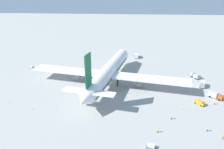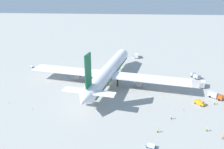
{
  "view_description": "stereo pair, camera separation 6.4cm",
  "coord_description": "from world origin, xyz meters",
  "px_view_note": "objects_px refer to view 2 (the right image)",
  "views": [
    {
      "loc": [
        -113.37,
        -10.34,
        49.34
      ],
      "look_at": [
        -4.12,
        -1.9,
        6.48
      ],
      "focal_mm": 37.36,
      "sensor_mm": 36.0,
      "label": 1
    },
    {
      "loc": [
        -113.37,
        -10.4,
        49.34
      ],
      "look_at": [
        -4.12,
        -1.9,
        6.48
      ],
      "focal_mm": 37.36,
      "sensor_mm": 36.0,
      "label": 2
    }
  ],
  "objects_px": {
    "service_van": "(200,102)",
    "baggage_cart_0": "(32,67)",
    "ground_worker_5": "(223,137)",
    "traffic_cone_1": "(9,102)",
    "ground_worker_2": "(171,117)",
    "airliner": "(108,72)",
    "ground_worker_0": "(215,103)",
    "service_truck_3": "(203,84)",
    "ground_worker_3": "(158,130)",
    "traffic_cone_3": "(63,57)",
    "service_truck_2": "(137,55)",
    "baggage_cart_1": "(151,146)",
    "ground_worker_4": "(207,129)",
    "service_truck_0": "(215,95)",
    "traffic_cone_0": "(33,109)",
    "service_truck_1": "(195,76)",
    "traffic_cone_2": "(183,109)"
  },
  "relations": [
    {
      "from": "baggage_cart_0",
      "to": "baggage_cart_1",
      "type": "xyz_separation_m",
      "value": [
        -71.45,
        -68.81,
        0.05
      ]
    },
    {
      "from": "ground_worker_2",
      "to": "ground_worker_5",
      "type": "distance_m",
      "value": 19.18
    },
    {
      "from": "service_truck_2",
      "to": "traffic_cone_1",
      "type": "height_order",
      "value": "service_truck_2"
    },
    {
      "from": "service_truck_2",
      "to": "baggage_cart_1",
      "type": "height_order",
      "value": "service_truck_2"
    },
    {
      "from": "airliner",
      "to": "traffic_cone_1",
      "type": "distance_m",
      "value": 48.92
    },
    {
      "from": "service_truck_1",
      "to": "baggage_cart_0",
      "type": "height_order",
      "value": "service_truck_1"
    },
    {
      "from": "airliner",
      "to": "ground_worker_0",
      "type": "relative_size",
      "value": 48.28
    },
    {
      "from": "ground_worker_5",
      "to": "ground_worker_4",
      "type": "bearing_deg",
      "value": 43.5
    },
    {
      "from": "baggage_cart_0",
      "to": "ground_worker_3",
      "type": "xyz_separation_m",
      "value": [
        -62.96,
        -71.85,
        0.25
      ]
    },
    {
      "from": "airliner",
      "to": "traffic_cone_3",
      "type": "xyz_separation_m",
      "value": [
        45.06,
        36.75,
        -6.59
      ]
    },
    {
      "from": "service_truck_0",
      "to": "ground_worker_0",
      "type": "height_order",
      "value": "service_truck_0"
    },
    {
      "from": "ground_worker_0",
      "to": "ground_worker_4",
      "type": "bearing_deg",
      "value": 155.67
    },
    {
      "from": "service_truck_2",
      "to": "traffic_cone_1",
      "type": "xyz_separation_m",
      "value": [
        -72.32,
        57.68,
        -1.45
      ]
    },
    {
      "from": "service_truck_1",
      "to": "traffic_cone_1",
      "type": "xyz_separation_m",
      "value": [
        -36.17,
        89.75,
        -1.2
      ]
    },
    {
      "from": "airliner",
      "to": "ground_worker_4",
      "type": "height_order",
      "value": "airliner"
    },
    {
      "from": "ground_worker_3",
      "to": "baggage_cart_0",
      "type": "bearing_deg",
      "value": 48.77
    },
    {
      "from": "service_van",
      "to": "traffic_cone_1",
      "type": "xyz_separation_m",
      "value": [
        -4.9,
        83.78,
        -0.76
      ]
    },
    {
      "from": "service_truck_2",
      "to": "traffic_cone_3",
      "type": "xyz_separation_m",
      "value": [
        -2.96,
        52.48,
        -1.45
      ]
    },
    {
      "from": "service_truck_0",
      "to": "traffic_cone_1",
      "type": "height_order",
      "value": "service_truck_0"
    },
    {
      "from": "service_truck_3",
      "to": "ground_worker_3",
      "type": "xyz_separation_m",
      "value": [
        -41.39,
        26.9,
        -0.71
      ]
    },
    {
      "from": "service_truck_2",
      "to": "ground_worker_2",
      "type": "height_order",
      "value": "service_truck_2"
    },
    {
      "from": "ground_worker_5",
      "to": "traffic_cone_1",
      "type": "relative_size",
      "value": 3.07
    },
    {
      "from": "airliner",
      "to": "ground_worker_4",
      "type": "bearing_deg",
      "value": -135.25
    },
    {
      "from": "service_van",
      "to": "service_truck_0",
      "type": "bearing_deg",
      "value": -52.14
    },
    {
      "from": "service_van",
      "to": "baggage_cart_0",
      "type": "xyz_separation_m",
      "value": [
        40.85,
        92.2,
        -0.39
      ]
    },
    {
      "from": "ground_worker_0",
      "to": "service_truck_2",
      "type": "bearing_deg",
      "value": 26.05
    },
    {
      "from": "service_truck_1",
      "to": "ground_worker_3",
      "type": "relative_size",
      "value": 3.53
    },
    {
      "from": "baggage_cart_1",
      "to": "traffic_cone_0",
      "type": "bearing_deg",
      "value": 66.38
    },
    {
      "from": "service_truck_3",
      "to": "ground_worker_2",
      "type": "relative_size",
      "value": 3.13
    },
    {
      "from": "ground_worker_2",
      "to": "ground_worker_3",
      "type": "relative_size",
      "value": 1.0
    },
    {
      "from": "baggage_cart_0",
      "to": "baggage_cart_1",
      "type": "distance_m",
      "value": 99.2
    },
    {
      "from": "ground_worker_5",
      "to": "airliner",
      "type": "bearing_deg",
      "value": 44.63
    },
    {
      "from": "traffic_cone_3",
      "to": "service_truck_2",
      "type": "bearing_deg",
      "value": -86.77
    },
    {
      "from": "service_truck_1",
      "to": "traffic_cone_0",
      "type": "height_order",
      "value": "service_truck_1"
    },
    {
      "from": "ground_worker_2",
      "to": "ground_worker_5",
      "type": "xyz_separation_m",
      "value": [
        -11.34,
        -15.47,
        -0.04
      ]
    },
    {
      "from": "airliner",
      "to": "traffic_cone_2",
      "type": "distance_m",
      "value": 42.46
    },
    {
      "from": "service_van",
      "to": "baggage_cart_1",
      "type": "bearing_deg",
      "value": 142.61
    },
    {
      "from": "airliner",
      "to": "ground_worker_0",
      "type": "bearing_deg",
      "value": -111.27
    },
    {
      "from": "service_truck_0",
      "to": "ground_worker_5",
      "type": "bearing_deg",
      "value": 166.52
    },
    {
      "from": "baggage_cart_0",
      "to": "traffic_cone_3",
      "type": "bearing_deg",
      "value": -29.97
    },
    {
      "from": "ground_worker_3",
      "to": "traffic_cone_3",
      "type": "xyz_separation_m",
      "value": [
        86.57,
        58.24,
        -0.62
      ]
    },
    {
      "from": "service_van",
      "to": "ground_worker_4",
      "type": "distance_m",
      "value": 20.23
    },
    {
      "from": "baggage_cart_1",
      "to": "service_truck_2",
      "type": "bearing_deg",
      "value": 1.59
    },
    {
      "from": "service_van",
      "to": "ground_worker_0",
      "type": "bearing_deg",
      "value": -85.18
    },
    {
      "from": "service_truck_2",
      "to": "baggage_cart_0",
      "type": "height_order",
      "value": "service_truck_2"
    },
    {
      "from": "service_truck_0",
      "to": "service_van",
      "type": "relative_size",
      "value": 1.29
    },
    {
      "from": "airliner",
      "to": "ground_worker_0",
      "type": "distance_m",
      "value": 52.31
    },
    {
      "from": "traffic_cone_1",
      "to": "traffic_cone_3",
      "type": "xyz_separation_m",
      "value": [
        69.36,
        -5.19,
        0.0
      ]
    },
    {
      "from": "service_van",
      "to": "ground_worker_4",
      "type": "relative_size",
      "value": 2.81
    },
    {
      "from": "airliner",
      "to": "service_van",
      "type": "height_order",
      "value": "airliner"
    }
  ]
}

